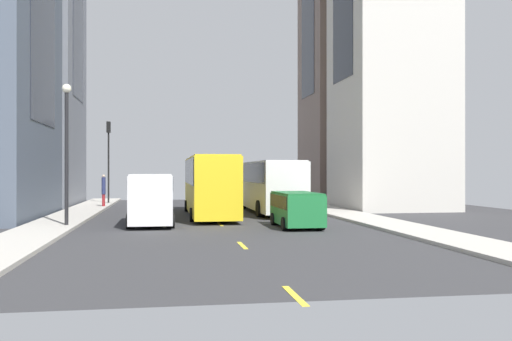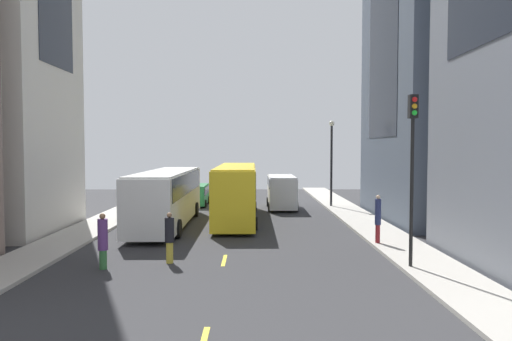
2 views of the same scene
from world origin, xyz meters
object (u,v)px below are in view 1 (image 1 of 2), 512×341
object	(u,v)px
streetcar_yellow	(209,181)
car_green_0	(297,207)
pedestrian_crossing_near	(104,189)
pedestrian_walking_far	(254,190)
delivery_van_white	(152,195)
traffic_light_near_corner	(109,147)
city_bus_white	(268,182)
pedestrian_crossing_mid	(227,191)

from	to	relation	value
streetcar_yellow	car_green_0	distance (m)	8.65
pedestrian_crossing_near	pedestrian_walking_far	bearing A→B (deg)	93.74
car_green_0	pedestrian_crossing_near	size ratio (longest dim) A/B	1.81
streetcar_yellow	delivery_van_white	xyz separation A→B (m)	(3.33, 5.59, -0.61)
car_green_0	pedestrian_crossing_near	xyz separation A→B (m)	(10.78, -16.11, 0.40)
streetcar_yellow	car_green_0	world-z (taller)	streetcar_yellow
traffic_light_near_corner	car_green_0	bearing A→B (deg)	117.76
streetcar_yellow	pedestrian_crossing_near	bearing A→B (deg)	-49.42
delivery_van_white	pedestrian_walking_far	size ratio (longest dim) A/B	2.40
city_bus_white	pedestrian_walking_far	bearing A→B (deg)	-93.81
car_green_0	city_bus_white	bearing A→B (deg)	-92.73
pedestrian_crossing_near	traffic_light_near_corner	distance (m)	5.61
streetcar_yellow	city_bus_white	bearing A→B (deg)	-149.11
city_bus_white	car_green_0	size ratio (longest dim) A/B	2.93
pedestrian_crossing_mid	streetcar_yellow	bearing A→B (deg)	82.96
pedestrian_crossing_near	pedestrian_walking_far	size ratio (longest dim) A/B	1.06
pedestrian_crossing_near	traffic_light_near_corner	bearing A→B (deg)	164.99
traffic_light_near_corner	pedestrian_walking_far	bearing A→B (deg)	178.89
city_bus_white	delivery_van_white	distance (m)	10.99
delivery_van_white	pedestrian_walking_far	xyz separation A→B (m)	(-8.14, -18.23, -0.35)
city_bus_white	traffic_light_near_corner	size ratio (longest dim) A/B	1.87
city_bus_white	car_green_0	bearing A→B (deg)	87.27
city_bus_white	car_green_0	xyz separation A→B (m)	(0.49, 10.24, -1.00)
streetcar_yellow	pedestrian_walking_far	distance (m)	13.55
city_bus_white	pedestrian_walking_far	size ratio (longest dim) A/B	5.62
car_green_0	pedestrian_crossing_mid	bearing A→B (deg)	-86.24
streetcar_yellow	traffic_light_near_corner	world-z (taller)	traffic_light_near_corner
streetcar_yellow	traffic_light_near_corner	xyz separation A→B (m)	(7.23, -12.87, 2.59)
delivery_van_white	traffic_light_near_corner	distance (m)	19.14
delivery_van_white	pedestrian_crossing_near	distance (m)	14.44
pedestrian_crossing_near	traffic_light_near_corner	size ratio (longest dim) A/B	0.35
city_bus_white	traffic_light_near_corner	xyz separation A→B (m)	(11.35, -10.40, 2.70)
pedestrian_crossing_near	traffic_light_near_corner	world-z (taller)	traffic_light_near_corner
city_bus_white	pedestrian_crossing_mid	bearing A→B (deg)	-79.15
streetcar_yellow	pedestrian_walking_far	world-z (taller)	streetcar_yellow
pedestrian_walking_far	delivery_van_white	bearing A→B (deg)	102.14
pedestrian_crossing_mid	city_bus_white	bearing A→B (deg)	105.23
car_green_0	traffic_light_near_corner	xyz separation A→B (m)	(10.86, -20.64, 3.70)
pedestrian_crossing_mid	pedestrian_walking_far	world-z (taller)	pedestrian_walking_far
delivery_van_white	pedestrian_crossing_near	xyz separation A→B (m)	(3.81, -13.93, -0.10)
traffic_light_near_corner	delivery_van_white	bearing A→B (deg)	101.90
car_green_0	pedestrian_walking_far	xyz separation A→B (m)	(-1.17, -20.41, 0.15)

